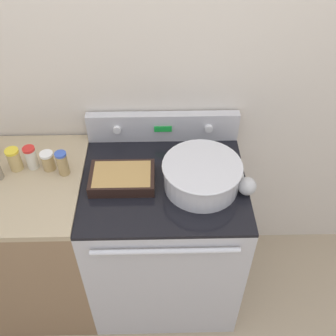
# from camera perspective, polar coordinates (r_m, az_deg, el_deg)

# --- Properties ---
(ground_plane) EXTENTS (12.00, 12.00, 0.00)m
(ground_plane) POSITION_cam_1_polar(r_m,az_deg,el_deg) (2.45, -0.31, -22.84)
(ground_plane) COLOR tan
(kitchen_wall) EXTENTS (8.00, 0.05, 2.50)m
(kitchen_wall) POSITION_cam_1_polar(r_m,az_deg,el_deg) (1.95, -0.84, 13.01)
(kitchen_wall) COLOR beige
(kitchen_wall) RESTS_ON ground_plane
(stove_range) EXTENTS (0.78, 0.70, 0.92)m
(stove_range) POSITION_cam_1_polar(r_m,az_deg,el_deg) (2.21, -0.52, -10.09)
(stove_range) COLOR #BCBCC1
(stove_range) RESTS_ON ground_plane
(control_panel) EXTENTS (0.78, 0.07, 0.16)m
(control_panel) POSITION_cam_1_polar(r_m,az_deg,el_deg) (2.04, -0.75, 6.03)
(control_panel) COLOR #BCBCC1
(control_panel) RESTS_ON stove_range
(side_counter) EXTENTS (0.58, 0.67, 0.93)m
(side_counter) POSITION_cam_1_polar(r_m,az_deg,el_deg) (2.31, -17.93, -9.82)
(side_counter) COLOR #896B4C
(side_counter) RESTS_ON ground_plane
(mixing_bowl) EXTENTS (0.36, 0.36, 0.13)m
(mixing_bowl) POSITION_cam_1_polar(r_m,az_deg,el_deg) (1.79, 4.93, -0.87)
(mixing_bowl) COLOR silver
(mixing_bowl) RESTS_ON stove_range
(casserole_dish) EXTENTS (0.30, 0.20, 0.06)m
(casserole_dish) POSITION_cam_1_polar(r_m,az_deg,el_deg) (1.84, -6.66, -1.38)
(casserole_dish) COLOR black
(casserole_dish) RESTS_ON stove_range
(ladle) EXTENTS (0.08, 0.27, 0.08)m
(ladle) POSITION_cam_1_polar(r_m,az_deg,el_deg) (1.82, 11.36, -2.48)
(ladle) COLOR #B7B7B7
(ladle) RESTS_ON stove_range
(spice_jar_blue_cap) EXTENTS (0.05, 0.05, 0.13)m
(spice_jar_blue_cap) POSITION_cam_1_polar(r_m,az_deg,el_deg) (1.90, -15.06, 0.68)
(spice_jar_blue_cap) COLOR tan
(spice_jar_blue_cap) RESTS_ON side_counter
(spice_jar_white_cap) EXTENTS (0.06, 0.06, 0.10)m
(spice_jar_white_cap) POSITION_cam_1_polar(r_m,az_deg,el_deg) (1.96, -17.02, 1.01)
(spice_jar_white_cap) COLOR tan
(spice_jar_white_cap) RESTS_ON side_counter
(spice_jar_red_cap) EXTENTS (0.06, 0.06, 0.12)m
(spice_jar_red_cap) POSITION_cam_1_polar(r_m,az_deg,el_deg) (1.98, -19.25, 1.44)
(spice_jar_red_cap) COLOR beige
(spice_jar_red_cap) RESTS_ON side_counter
(spice_jar_yellow_cap) EXTENTS (0.06, 0.06, 0.11)m
(spice_jar_yellow_cap) POSITION_cam_1_polar(r_m,az_deg,el_deg) (2.00, -21.41, 1.19)
(spice_jar_yellow_cap) COLOR tan
(spice_jar_yellow_cap) RESTS_ON side_counter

